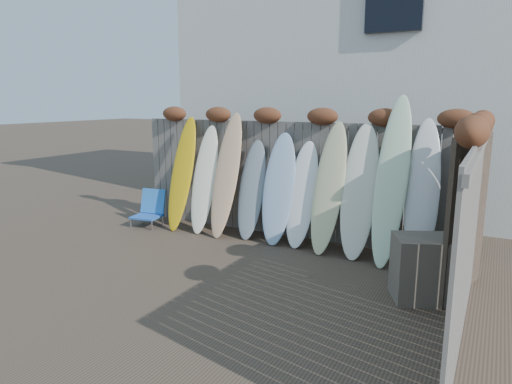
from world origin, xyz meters
The scene contains 17 objects.
ground centered at (0.00, 0.00, 0.00)m, with size 80.00×80.00×0.00m, color #493A2D.
back_fence centered at (0.06, 2.39, 1.18)m, with size 6.05×0.28×2.24m.
right_fence centered at (2.99, 0.25, 1.14)m, with size 0.28×4.40×2.24m.
house centered at (0.50, 6.50, 3.20)m, with size 8.50×5.50×6.33m.
beach_chair centered at (-2.63, 1.80, 0.31)m, with size 0.58×0.61×0.68m.
wooden_crate centered at (2.50, 0.75, 0.39)m, with size 0.66×0.55×0.77m, color brown.
lattice_panel centered at (2.90, 1.18, 0.98)m, with size 0.05×1.31×1.97m, color #4F3A30.
surfboard_0 centered at (-1.94, 1.94, 1.03)m, with size 0.46×0.07×2.15m, color #E9B30C.
surfboard_1 centered at (-1.47, 1.97, 0.96)m, with size 0.46×0.07×1.99m, color white.
surfboard_2 centered at (-1.00, 1.96, 1.08)m, with size 0.48×0.07×2.24m, color #EEA983.
surfboard_3 centered at (-0.53, 2.04, 0.84)m, with size 0.47×0.07×1.75m, color gray.
surfboard_4 centered at (0.00, 2.00, 0.92)m, with size 0.54×0.07×1.91m, color #94B1D3.
surfboard_5 centered at (0.41, 2.02, 0.86)m, with size 0.50×0.07×1.78m, color white.
surfboard_6 centered at (0.89, 1.95, 1.02)m, with size 0.48×0.07×2.12m, color beige.
surfboard_7 centered at (1.37, 1.95, 1.01)m, with size 0.54×0.07×2.11m, color silver.
surfboard_8 centered at (1.85, 1.89, 1.22)m, with size 0.46×0.07×2.55m, color #CEF1C4.
surfboard_9 centered at (2.28, 1.94, 1.06)m, with size 0.46×0.07×2.20m, color silver.
Camera 1 is at (3.17, -4.74, 2.36)m, focal length 32.00 mm.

